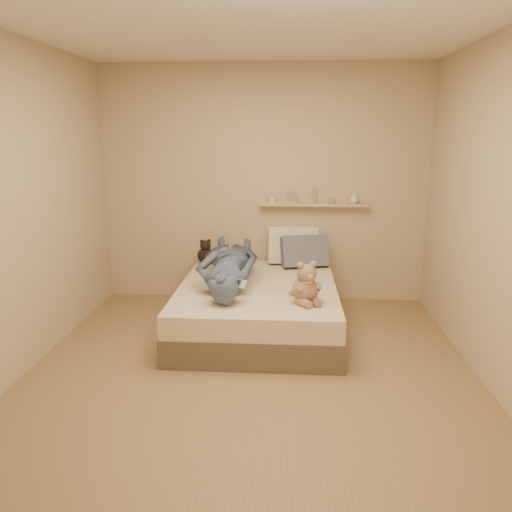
# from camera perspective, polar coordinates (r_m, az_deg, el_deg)

# --- Properties ---
(room) EXTENTS (3.80, 3.80, 3.80)m
(room) POSITION_cam_1_polar(r_m,az_deg,el_deg) (3.71, -0.68, 5.11)
(room) COLOR olive
(room) RESTS_ON ground
(bed) EXTENTS (1.50, 1.90, 0.45)m
(bed) POSITION_cam_1_polar(r_m,az_deg,el_deg) (4.87, 0.22, -5.80)
(bed) COLOR brown
(bed) RESTS_ON floor
(game_console) EXTENTS (0.21, 0.15, 0.07)m
(game_console) POSITION_cam_1_polar(r_m,az_deg,el_deg) (4.25, -2.37, -3.16)
(game_console) COLOR #B9BCC1
(game_console) RESTS_ON bed
(teddy_bear) EXTENTS (0.30, 0.30, 0.37)m
(teddy_bear) POSITION_cam_1_polar(r_m,az_deg,el_deg) (4.26, 5.75, -3.42)
(teddy_bear) COLOR #936C50
(teddy_bear) RESTS_ON bed
(dark_plush) EXTENTS (0.18, 0.18, 0.28)m
(dark_plush) POSITION_cam_1_polar(r_m,az_deg,el_deg) (5.57, -5.79, 0.34)
(dark_plush) COLOR black
(dark_plush) RESTS_ON bed
(pillow_cream) EXTENTS (0.56, 0.28, 0.43)m
(pillow_cream) POSITION_cam_1_polar(r_m,az_deg,el_deg) (5.55, 4.29, 1.18)
(pillow_cream) COLOR beige
(pillow_cream) RESTS_ON bed
(pillow_grey) EXTENTS (0.54, 0.36, 0.37)m
(pillow_grey) POSITION_cam_1_polar(r_m,az_deg,el_deg) (5.42, 5.58, 0.52)
(pillow_grey) COLOR slate
(pillow_grey) RESTS_ON bed
(person) EXTENTS (0.64, 1.58, 0.37)m
(person) POSITION_cam_1_polar(r_m,az_deg,el_deg) (4.83, -3.19, -0.88)
(person) COLOR #415067
(person) RESTS_ON bed
(wall_shelf) EXTENTS (1.20, 0.12, 0.03)m
(wall_shelf) POSITION_cam_1_polar(r_m,az_deg,el_deg) (5.55, 6.54, 5.86)
(wall_shelf) COLOR tan
(wall_shelf) RESTS_ON wall_back
(shelf_bottles) EXTENTS (1.00, 0.12, 0.19)m
(shelf_bottles) POSITION_cam_1_polar(r_m,az_deg,el_deg) (5.54, 6.67, 6.67)
(shelf_bottles) COLOR silver
(shelf_bottles) RESTS_ON wall_shelf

